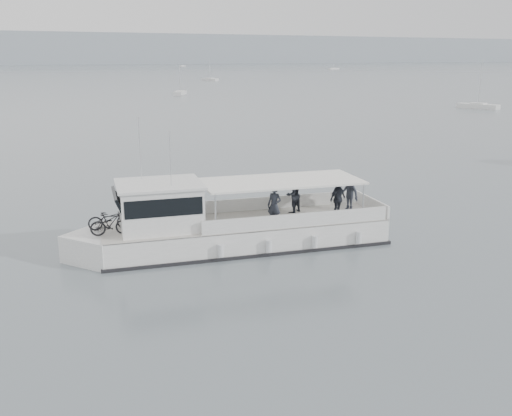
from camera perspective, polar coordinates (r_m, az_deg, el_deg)
name	(u,v)px	position (r m, az deg, el deg)	size (l,w,h in m)	color
ground	(364,239)	(25.75, 10.75, -3.04)	(1400.00, 1400.00, 0.00)	slate
tour_boat	(218,227)	(23.88, -3.81, -1.89)	(13.67, 5.21, 5.69)	white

